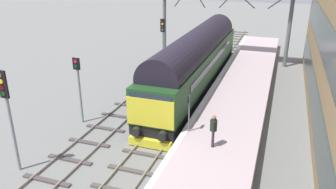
# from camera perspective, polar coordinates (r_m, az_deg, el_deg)

# --- Properties ---
(ground_plane) EXTENTS (140.00, 140.00, 0.00)m
(ground_plane) POSITION_cam_1_polar(r_m,az_deg,el_deg) (22.32, 1.54, -3.16)
(ground_plane) COLOR slate
(ground_plane) RESTS_ON ground
(track_main) EXTENTS (2.50, 60.00, 0.15)m
(track_main) POSITION_cam_1_polar(r_m,az_deg,el_deg) (22.30, 1.54, -3.03)
(track_main) COLOR gray
(track_main) RESTS_ON ground
(track_adjacent_west) EXTENTS (2.50, 60.00, 0.15)m
(track_adjacent_west) POSITION_cam_1_polar(r_m,az_deg,el_deg) (23.44, -6.32, -1.88)
(track_adjacent_west) COLOR gray
(track_adjacent_west) RESTS_ON ground
(station_platform) EXTENTS (4.00, 44.00, 1.01)m
(station_platform) POSITION_cam_1_polar(r_m,az_deg,el_deg) (21.40, 10.78, -3.21)
(station_platform) COLOR #B9A6AA
(station_platform) RESTS_ON ground
(diesel_locomotive) EXTENTS (2.74, 19.25, 4.68)m
(diesel_locomotive) POSITION_cam_1_polar(r_m,az_deg,el_deg) (25.76, 4.84, 6.08)
(diesel_locomotive) COLOR black
(diesel_locomotive) RESTS_ON ground
(signal_post_near) EXTENTS (0.44, 0.22, 5.04)m
(signal_post_near) POSITION_cam_1_polar(r_m,az_deg,el_deg) (16.61, -25.62, -2.08)
(signal_post_near) COLOR gray
(signal_post_near) RESTS_ON ground
(signal_post_mid) EXTENTS (0.44, 0.22, 4.17)m
(signal_post_mid) POSITION_cam_1_polar(r_m,az_deg,el_deg) (20.76, -14.98, 1.94)
(signal_post_mid) COLOR gray
(signal_post_mid) RESTS_ON ground
(signal_post_far) EXTENTS (0.44, 0.22, 4.26)m
(signal_post_far) POSITION_cam_1_polar(r_m,az_deg,el_deg) (33.47, -0.90, 10.29)
(signal_post_far) COLOR gray
(signal_post_far) RESTS_ON ground
(platform_number_sign) EXTENTS (0.10, 0.44, 2.04)m
(platform_number_sign) POSITION_cam_1_polar(r_m,az_deg,el_deg) (17.30, 3.59, -2.28)
(platform_number_sign) COLOR slate
(platform_number_sign) RESTS_ON station_platform
(waiting_passenger) EXTENTS (0.40, 0.50, 1.64)m
(waiting_passenger) POSITION_cam_1_polar(r_m,az_deg,el_deg) (16.18, 7.75, -5.64)
(waiting_passenger) COLOR #332E3A
(waiting_passenger) RESTS_ON station_platform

